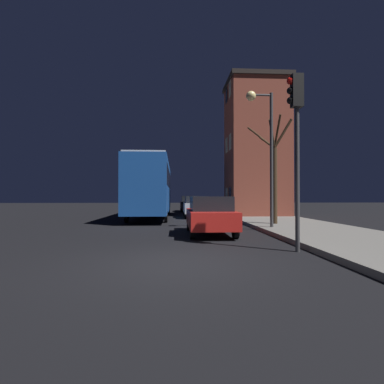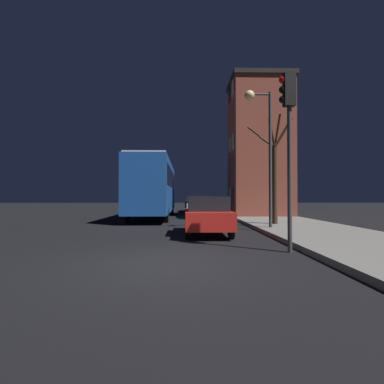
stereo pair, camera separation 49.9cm
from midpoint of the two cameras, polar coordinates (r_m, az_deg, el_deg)
ground_plane at (r=7.03m, az=-4.96°, el=-13.20°), size 120.00×120.00×0.00m
brick_building at (r=22.34m, az=11.50°, el=8.36°), size 4.29×4.04×9.74m
streetlamp at (r=13.61m, az=12.36°, el=11.00°), size 1.18×0.43×5.93m
traffic_light at (r=8.74m, az=17.62°, el=12.04°), size 0.43×0.24×4.84m
bare_tree at (r=15.15m, az=14.51°, el=3.56°), size 2.10×1.42×5.20m
bus at (r=21.02m, az=-8.38°, el=1.37°), size 2.43×11.55×3.88m
car_near_lane at (r=11.84m, az=2.23°, el=-4.35°), size 1.71×3.98×1.50m
car_mid_lane at (r=21.20m, az=0.09°, el=-2.70°), size 1.71×4.03×1.50m
car_far_lane at (r=29.26m, az=-0.94°, el=-2.15°), size 1.79×4.63×1.53m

